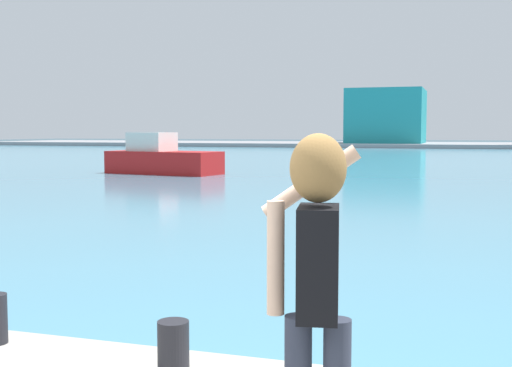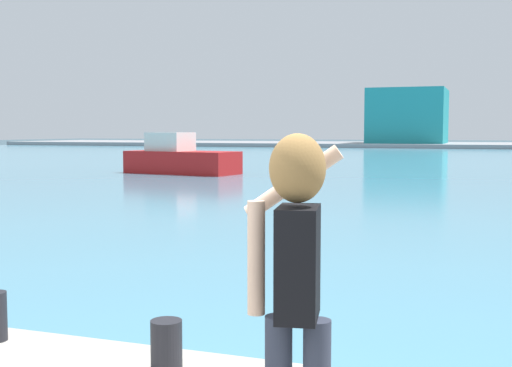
# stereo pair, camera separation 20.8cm
# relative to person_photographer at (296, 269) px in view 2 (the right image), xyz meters

# --- Properties ---
(ground_plane) EXTENTS (220.00, 220.00, 0.00)m
(ground_plane) POSITION_rel_person_photographer_xyz_m (-1.12, 49.57, -1.56)
(ground_plane) COLOR #334751
(harbor_water) EXTENTS (140.00, 100.00, 0.02)m
(harbor_water) POSITION_rel_person_photographer_xyz_m (-1.12, 51.57, -1.55)
(harbor_water) COLOR teal
(harbor_water) RESTS_ON ground_plane
(far_shore_dock) EXTENTS (140.00, 20.00, 0.54)m
(far_shore_dock) POSITION_rel_person_photographer_xyz_m (-1.12, 91.57, -1.29)
(far_shore_dock) COLOR gray
(far_shore_dock) RESTS_ON ground_plane
(person_photographer) EXTENTS (0.53, 0.55, 1.74)m
(person_photographer) POSITION_rel_person_photographer_xyz_m (0.00, 0.00, 0.00)
(person_photographer) COLOR #2D3342
(person_photographer) RESTS_ON quay_promenade
(harbor_bollard) EXTENTS (0.23, 0.23, 0.38)m
(harbor_bollard) POSITION_rel_person_photographer_xyz_m (-1.29, 1.08, -0.87)
(harbor_bollard) COLOR black
(harbor_bollard) RESTS_ON quay_promenade
(boat_moored) EXTENTS (6.30, 3.31, 2.14)m
(boat_moored) POSITION_rel_person_photographer_xyz_m (-14.40, 27.88, -0.76)
(boat_moored) COLOR #B21919
(boat_moored) RESTS_ON harbor_water
(warehouse_left) EXTENTS (10.13, 11.07, 7.39)m
(warehouse_left) POSITION_rel_person_photographer_xyz_m (-10.13, 90.07, 2.67)
(warehouse_left) COLOR teal
(warehouse_left) RESTS_ON far_shore_dock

